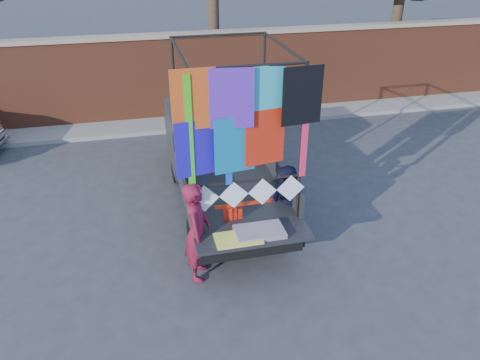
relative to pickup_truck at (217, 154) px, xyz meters
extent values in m
plane|color=#38383A|center=(0.10, -2.12, -0.91)|extent=(90.00, 90.00, 0.00)
cube|color=brown|center=(0.10, 4.88, 0.34)|extent=(30.00, 0.35, 2.50)
cube|color=tan|center=(0.10, 4.88, 1.64)|extent=(30.00, 0.45, 0.12)
cube|color=gray|center=(0.10, 4.18, -0.85)|extent=(30.00, 1.20, 0.12)
cylinder|color=#38281C|center=(1.10, 6.08, 1.82)|extent=(0.36, 0.36, 5.46)
cylinder|color=#38281C|center=(7.60, 6.08, 1.37)|extent=(0.36, 0.36, 4.55)
cylinder|color=black|center=(-0.84, 0.64, -0.55)|extent=(0.24, 0.71, 0.71)
cylinder|color=black|center=(-0.84, -2.26, -0.55)|extent=(0.24, 0.71, 0.71)
cylinder|color=black|center=(0.84, 0.64, -0.55)|extent=(0.24, 0.71, 0.71)
cylinder|color=black|center=(0.84, -2.26, -0.55)|extent=(0.24, 0.71, 0.71)
cube|color=black|center=(0.00, -0.86, -0.37)|extent=(1.82, 4.51, 0.32)
cube|color=black|center=(0.00, -1.67, -0.07)|extent=(1.93, 2.47, 0.11)
cube|color=black|center=(-0.94, -1.67, 0.17)|extent=(0.06, 2.47, 0.48)
cube|color=black|center=(0.95, -1.67, 0.17)|extent=(0.06, 2.47, 0.48)
cube|color=black|center=(0.00, -0.46, 0.17)|extent=(1.93, 0.06, 0.48)
cube|color=black|center=(0.00, 0.58, 0.22)|extent=(1.93, 1.72, 1.34)
cube|color=#8C9EAD|center=(0.00, 0.10, 0.65)|extent=(1.72, 0.06, 0.59)
cube|color=#8C9EAD|center=(0.00, 1.39, 0.44)|extent=(1.72, 0.11, 0.75)
cube|color=black|center=(0.00, 1.77, -0.05)|extent=(1.88, 0.97, 0.59)
cube|color=black|center=(0.00, -3.17, -0.05)|extent=(1.93, 0.59, 0.06)
cube|color=black|center=(0.00, -2.92, -0.46)|extent=(1.99, 0.16, 0.19)
cylinder|color=black|center=(-0.88, -2.80, 1.33)|extent=(0.05, 0.05, 2.68)
cylinder|color=black|center=(-0.88, -0.54, 1.33)|extent=(0.05, 0.05, 2.68)
cylinder|color=black|center=(0.88, -2.80, 1.33)|extent=(0.05, 0.05, 2.68)
cylinder|color=black|center=(0.88, -0.54, 1.33)|extent=(0.05, 0.05, 2.68)
cylinder|color=black|center=(0.00, -2.80, 2.67)|extent=(1.82, 0.05, 0.05)
cylinder|color=black|center=(0.00, -0.54, 2.67)|extent=(1.82, 0.05, 0.05)
cylinder|color=black|center=(-0.88, -1.67, 2.67)|extent=(0.05, 2.31, 0.05)
cylinder|color=black|center=(0.88, -1.67, 2.67)|extent=(0.05, 2.31, 0.05)
cylinder|color=black|center=(0.00, -2.80, 0.79)|extent=(1.82, 0.04, 0.04)
cube|color=#CD4C18|center=(-0.80, -2.82, 2.18)|extent=(0.67, 0.02, 0.91)
cube|color=#5324B4|center=(-0.27, -2.86, 2.18)|extent=(0.67, 0.02, 0.91)
cube|color=#2CB9D2|center=(0.27, -2.82, 2.18)|extent=(0.67, 0.02, 0.91)
cube|color=black|center=(0.81, -2.86, 2.18)|extent=(0.67, 0.02, 0.91)
cube|color=#2216C8|center=(-0.80, -2.82, 1.49)|extent=(0.67, 0.02, 0.91)
cube|color=#0C77AB|center=(-0.27, -2.86, 1.49)|extent=(0.67, 0.02, 0.91)
cube|color=red|center=(0.27, -2.82, 1.49)|extent=(0.67, 0.02, 0.91)
cube|color=#32C418|center=(-0.91, -2.84, 1.70)|extent=(0.11, 0.01, 1.82)
cube|color=#DA2450|center=(0.91, -2.84, 1.70)|extent=(0.11, 0.01, 1.82)
cube|color=blue|center=(-0.32, -2.84, 1.70)|extent=(0.11, 0.01, 1.82)
cube|color=white|center=(-0.73, -2.83, 0.57)|extent=(0.49, 0.01, 0.49)
cube|color=white|center=(-0.24, -2.83, 0.57)|extent=(0.49, 0.01, 0.49)
cube|color=white|center=(0.24, -2.83, 0.57)|extent=(0.49, 0.01, 0.49)
cube|color=white|center=(0.73, -2.83, 0.57)|extent=(0.49, 0.01, 0.49)
cube|color=#F64536|center=(0.11, -3.17, 0.03)|extent=(0.80, 0.48, 0.09)
cube|color=#E5F04C|center=(-0.27, -3.25, 0.01)|extent=(0.75, 0.43, 0.04)
imported|color=maroon|center=(-0.88, -2.89, -0.01)|extent=(0.58, 0.74, 1.80)
imported|color=black|center=(0.83, -2.40, -0.09)|extent=(0.79, 0.92, 1.63)
cube|color=red|center=(-0.02, -2.64, 0.27)|extent=(1.05, 0.08, 0.04)
cube|color=red|center=(-0.35, -2.66, -0.06)|extent=(0.07, 0.02, 0.61)
cube|color=red|center=(-0.27, -2.66, -0.08)|extent=(0.07, 0.02, 0.61)
cube|color=red|center=(-0.18, -2.66, -0.10)|extent=(0.07, 0.02, 0.61)
cube|color=red|center=(-0.09, -2.66, -0.12)|extent=(0.07, 0.02, 0.61)
camera|label=1|loc=(-1.66, -9.25, 4.41)|focal=35.00mm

